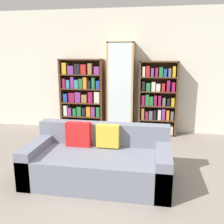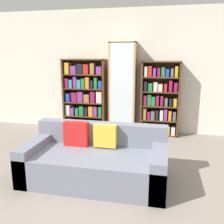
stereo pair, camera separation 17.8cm
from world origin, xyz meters
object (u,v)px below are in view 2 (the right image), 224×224
Objects in this scene: bookshelf_left at (85,97)px; wine_bottle at (147,144)px; display_cabinet at (123,89)px; bookshelf_right at (159,101)px; couch at (96,161)px.

bookshelf_left is 1.96m from wine_bottle.
wine_bottle is at bearing -59.59° from display_cabinet.
bookshelf_left reaches higher than bookshelf_right.
bookshelf_right reaches higher than wine_bottle.
couch is 1.34m from wine_bottle.
display_cabinet is at bearing -1.00° from bookshelf_left.
wine_bottle is (0.63, 1.17, -0.12)m from couch.
bookshelf_left is at bearing -179.97° from bookshelf_right.
wine_bottle is (1.51, -1.08, -0.63)m from bookshelf_left.
wine_bottle is at bearing -35.47° from bookshelf_left.
display_cabinet reaches higher than couch.
bookshelf_right is at bearing 80.94° from wine_bottle.
display_cabinet reaches higher than bookshelf_right.
bookshelf_left is 0.91m from display_cabinet.
couch is at bearing -68.51° from bookshelf_left.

